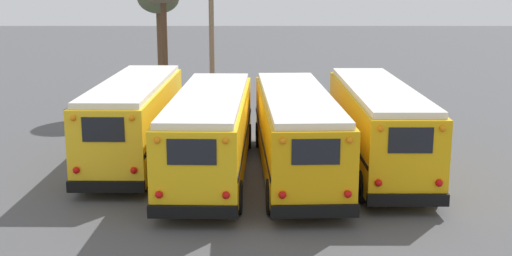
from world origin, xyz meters
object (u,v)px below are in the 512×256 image
school_bus_3 (380,124)px  school_bus_1 (213,131)px  bare_tree_0 (161,0)px  school_bus_0 (137,118)px  school_bus_2 (299,130)px  utility_pole (214,40)px

school_bus_3 → school_bus_1: bearing=-170.9°
school_bus_1 → bare_tree_0: (-4.20, 16.84, 4.09)m
school_bus_0 → school_bus_3: size_ratio=0.95×
school_bus_0 → school_bus_2: (6.05, -1.90, -0.04)m
utility_pole → bare_tree_0: (-3.47, 4.77, 1.96)m
school_bus_1 → bare_tree_0: size_ratio=1.55×
school_bus_3 → bare_tree_0: (-10.24, 15.88, 4.04)m
school_bus_2 → bare_tree_0: bearing=113.4°
school_bus_0 → school_bus_3: school_bus_0 is taller
bare_tree_0 → utility_pole: bearing=-54.0°
school_bus_2 → school_bus_3: (3.02, 0.84, 0.05)m
school_bus_2 → school_bus_1: bearing=-177.7°
school_bus_0 → school_bus_3: bearing=-6.6°
school_bus_1 → school_bus_3: 6.12m
school_bus_3 → utility_pole: utility_pole is taller
school_bus_3 → utility_pole: 13.18m
school_bus_1 → bare_tree_0: bearing=104.0°
school_bus_0 → bare_tree_0: bearing=94.5°
school_bus_2 → bare_tree_0: 18.67m
school_bus_2 → school_bus_3: 3.14m
school_bus_2 → school_bus_3: size_ratio=1.03×
school_bus_0 → school_bus_3: 9.13m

